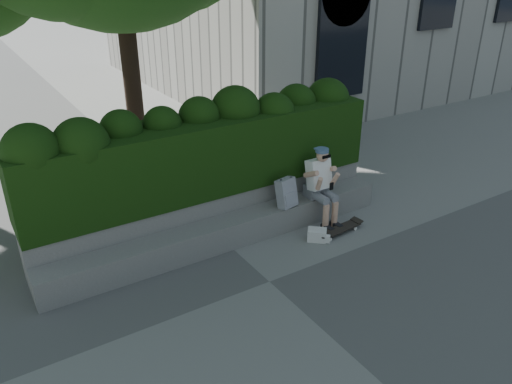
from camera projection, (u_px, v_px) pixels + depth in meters
ground at (269, 282)px, 7.28m from camera, size 80.00×80.00×0.00m
bench_ledge at (227, 232)px, 8.14m from camera, size 6.00×0.45×0.45m
planter_wall at (213, 213)px, 8.44m from camera, size 6.00×0.50×0.75m
hedge at (205, 155)px, 8.19m from camera, size 6.00×1.00×1.20m
person at (321, 183)px, 8.63m from camera, size 0.40×0.76×1.38m
skateboard at (339, 229)px, 8.53m from camera, size 0.88×0.29×0.09m
backpack_plaid at (286, 193)px, 8.40m from camera, size 0.37×0.25×0.49m
backpack_ground at (317, 235)px, 8.31m from camera, size 0.37×0.37×0.20m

